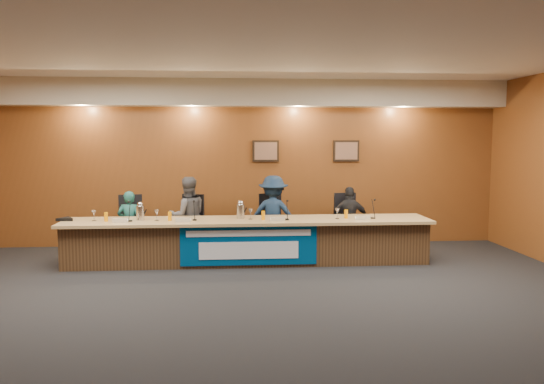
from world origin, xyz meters
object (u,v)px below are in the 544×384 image
(panelist_a, at_px, (130,224))
(panelist_d, at_px, (350,220))
(office_chair_a, at_px, (131,229))
(office_chair_b, at_px, (188,228))
(carafe_left, at_px, (140,213))
(carafe_mid, at_px, (241,211))
(dais_body, at_px, (248,242))
(office_chair_c, at_px, (273,227))
(panelist_c, at_px, (273,215))
(speakerphone, at_px, (66,219))
(office_chair_d, at_px, (349,226))
(panelist_b, at_px, (188,216))
(banner, at_px, (249,245))

(panelist_a, height_order, panelist_d, panelist_d)
(office_chair_a, xyz_separation_m, office_chair_b, (1.03, 0.00, 0.00))
(office_chair_a, bearing_deg, carafe_left, -78.14)
(office_chair_a, distance_m, carafe_mid, 2.12)
(dais_body, xyz_separation_m, panelist_d, (1.89, 0.66, 0.26))
(dais_body, relative_size, office_chair_b, 12.50)
(office_chair_a, bearing_deg, office_chair_c, -9.73)
(panelist_c, relative_size, office_chair_b, 2.98)
(office_chair_c, height_order, speakerphone, speakerphone)
(panelist_a, height_order, carafe_mid, panelist_a)
(panelist_a, bearing_deg, office_chair_d, -177.19)
(office_chair_a, bearing_deg, panelist_d, -11.17)
(office_chair_b, relative_size, office_chair_d, 1.00)
(panelist_a, relative_size, office_chair_c, 2.44)
(panelist_c, xyz_separation_m, speakerphone, (-3.47, -0.63, 0.06))
(panelist_d, bearing_deg, office_chair_c, 2.67)
(office_chair_d, distance_m, carafe_mid, 2.17)
(panelist_c, distance_m, carafe_left, 2.36)
(panelist_d, xyz_separation_m, speakerphone, (-4.88, -0.63, 0.17))
(office_chair_b, relative_size, office_chair_c, 1.00)
(panelist_d, height_order, speakerphone, panelist_d)
(carafe_left, bearing_deg, speakerphone, 177.32)
(office_chair_b, bearing_deg, dais_body, -14.65)
(dais_body, height_order, office_chair_b, dais_body)
(office_chair_c, xyz_separation_m, carafe_mid, (-0.60, -0.70, 0.39))
(panelist_b, xyz_separation_m, speakerphone, (-1.94, -0.63, 0.07))
(panelist_a, relative_size, carafe_mid, 4.98)
(panelist_a, bearing_deg, carafe_mid, 164.32)
(panelist_b, bearing_deg, panelist_a, -16.12)
(office_chair_d, bearing_deg, panelist_c, 176.21)
(carafe_left, xyz_separation_m, speakerphone, (-1.22, 0.06, -0.09))
(office_chair_a, relative_size, office_chair_b, 1.00)
(carafe_left, bearing_deg, panelist_c, 16.96)
(office_chair_c, bearing_deg, panelist_c, -99.77)
(panelist_c, height_order, office_chair_a, panelist_c)
(office_chair_b, height_order, carafe_mid, carafe_mid)
(banner, relative_size, office_chair_a, 4.58)
(office_chair_a, height_order, office_chair_c, same)
(panelist_c, relative_size, carafe_left, 6.04)
(dais_body, distance_m, panelist_b, 1.30)
(office_chair_a, relative_size, speakerphone, 1.50)
(carafe_left, bearing_deg, office_chair_d, 12.13)
(panelist_c, height_order, office_chair_d, panelist_c)
(panelist_b, bearing_deg, dais_body, 132.09)
(banner, bearing_deg, office_chair_b, 132.13)
(dais_body, bearing_deg, panelist_b, 148.21)
(panelist_d, relative_size, speakerphone, 3.81)
(dais_body, bearing_deg, banner, -90.00)
(office_chair_a, height_order, office_chair_d, same)
(banner, xyz_separation_m, panelist_c, (0.48, 1.07, 0.33))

